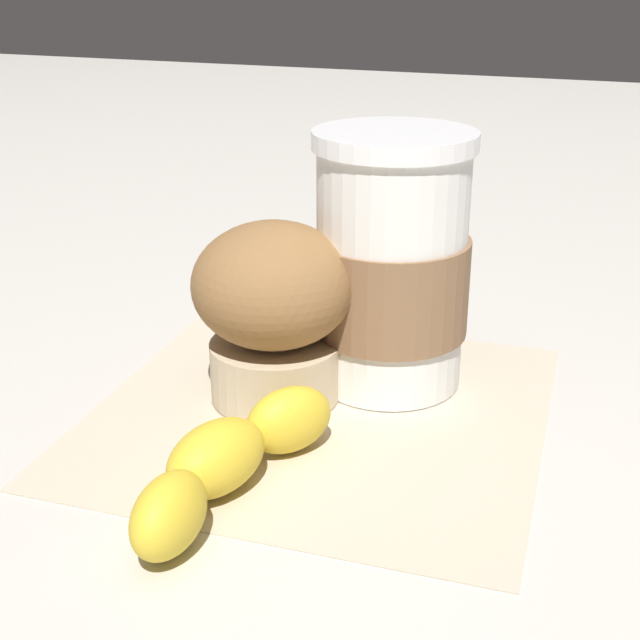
# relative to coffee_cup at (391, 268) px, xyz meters

# --- Properties ---
(ground_plane) EXTENTS (3.00, 3.00, 0.00)m
(ground_plane) POSITION_rel_coffee_cup_xyz_m (0.05, -0.02, -0.07)
(ground_plane) COLOR beige
(paper_napkin) EXTENTS (0.26, 0.26, 0.00)m
(paper_napkin) POSITION_rel_coffee_cup_xyz_m (0.05, -0.02, -0.07)
(paper_napkin) COLOR beige
(paper_napkin) RESTS_ON ground_plane
(coffee_cup) EXTENTS (0.09, 0.09, 0.15)m
(coffee_cup) POSITION_rel_coffee_cup_xyz_m (0.00, 0.00, 0.00)
(coffee_cup) COLOR white
(coffee_cup) RESTS_ON paper_napkin
(muffin) EXTENTS (0.09, 0.09, 0.11)m
(muffin) POSITION_rel_coffee_cup_xyz_m (0.04, -0.06, -0.01)
(muffin) COLOR beige
(muffin) RESTS_ON paper_napkin
(banana) EXTENTS (0.15, 0.07, 0.04)m
(banana) POSITION_rel_coffee_cup_xyz_m (0.15, -0.04, -0.05)
(banana) COLOR gold
(banana) RESTS_ON paper_napkin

